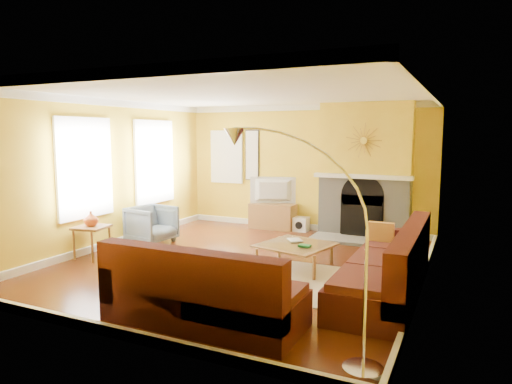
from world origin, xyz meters
The scene contains 27 objects.
floor centered at (0.00, 0.00, -0.01)m, with size 5.50×6.00×0.02m, color #602B14.
ceiling centered at (0.00, 0.00, 2.71)m, with size 5.50×6.00×0.02m, color white.
wall_back centered at (0.00, 3.01, 1.35)m, with size 5.50×0.02×2.70m, color gold.
wall_front centered at (0.00, -3.01, 1.35)m, with size 5.50×0.02×2.70m, color gold.
wall_left centered at (-2.76, 0.00, 1.35)m, with size 0.02×6.00×2.70m, color gold.
wall_right centered at (2.76, 0.00, 1.35)m, with size 0.02×6.00×2.70m, color gold.
baseboard centered at (0.00, 0.00, 0.06)m, with size 5.50×6.00×0.12m, color white, non-canonical shape.
crown_molding centered at (0.00, 0.00, 2.64)m, with size 5.50×6.00×0.12m, color white, non-canonical shape.
window_left_near centered at (-2.72, 1.30, 1.50)m, with size 0.06×1.22×1.72m, color white.
window_left_far centered at (-2.72, -0.60, 1.50)m, with size 0.06×1.22×1.72m, color white.
window_back centered at (-1.90, 2.96, 1.55)m, with size 0.82×0.06×1.22m, color white.
wall_art centered at (-1.25, 2.97, 1.60)m, with size 0.34×0.04×1.14m, color white.
fireplace centered at (1.35, 2.80, 1.35)m, with size 1.80×0.40×2.70m, color gray, non-canonical shape.
mantel centered at (1.35, 2.56, 1.25)m, with size 1.92×0.22×0.08m, color white.
hearth centered at (1.35, 2.25, 0.03)m, with size 1.80×0.70×0.06m, color gray.
sunburst centered at (1.35, 2.57, 1.95)m, with size 0.70×0.04×0.70m, color olive, non-canonical shape.
rug centered at (0.49, -0.47, 0.01)m, with size 2.40×1.80×0.02m, color beige.
sectional_sofa centered at (1.16, -0.88, 0.45)m, with size 3.17×3.64×0.90m, color #471916, non-canonical shape.
coffee_table centered at (0.87, 0.10, 0.20)m, with size 1.00×1.00×0.40m, color white, non-canonical shape.
media_console centered at (-0.64, 2.76, 0.28)m, with size 1.00×0.45×0.55m, color olive.
tv centered at (-0.64, 2.76, 0.84)m, with size 1.02×0.13×0.59m, color black.
subwoofer centered at (0.03, 2.76, 0.15)m, with size 0.30×0.30×0.30m, color white.
armchair centered at (-2.23, 0.55, 0.35)m, with size 0.76×0.78×0.71m, color slate.
side_table centered at (-2.42, -0.80, 0.28)m, with size 0.50×0.50×0.55m, color olive, non-canonical shape.
vase centered at (-2.42, -0.80, 0.67)m, with size 0.24×0.24×0.25m, color #D8591E.
book centered at (0.72, 0.20, 0.41)m, with size 0.20×0.27×0.03m, color white.
arc_lamp centered at (1.93, -2.61, 1.06)m, with size 1.35×0.36×2.12m, color silver, non-canonical shape.
Camera 1 is at (3.25, -6.39, 2.07)m, focal length 32.00 mm.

